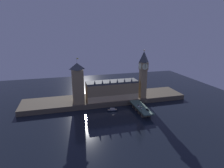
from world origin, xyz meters
name	(u,v)px	position (x,y,z in m)	size (l,w,h in m)	color
ground_plane	(113,113)	(0.00, 0.00, 0.00)	(400.00, 400.00, 0.00)	black
embankment	(106,99)	(0.00, 39.00, 3.24)	(220.00, 42.00, 6.48)	brown
parliament_hall	(112,90)	(6.66, 30.27, 18.78)	(68.09, 19.91, 29.58)	#9E845B
clock_tower	(143,73)	(48.41, 25.64, 40.62)	(10.26, 10.37, 64.49)	#9E845B
victoria_tower	(78,83)	(-37.80, 28.34, 32.12)	(13.95, 13.95, 57.00)	#9E845B
bridge	(141,108)	(33.50, -5.00, 4.33)	(12.79, 46.00, 6.56)	#476656
car_northbound_lead	(138,106)	(30.68, -2.63, 7.20)	(2.06, 4.05, 1.36)	white
car_northbound_trail	(141,108)	(30.68, -10.40, 7.17)	(1.87, 4.80, 1.31)	silver
car_southbound_lead	(147,110)	(36.31, -16.47, 7.26)	(2.05, 4.14, 1.51)	black
pedestrian_near_rail	(140,109)	(27.87, -14.33, 7.43)	(0.38, 0.38, 1.66)	black
pedestrian_mid_walk	(145,105)	(39.12, -3.81, 7.54)	(0.38, 0.38, 1.84)	black
street_lamp_near	(142,108)	(27.47, -19.72, 11.03)	(1.34, 0.60, 7.15)	#2D3333
street_lamp_mid	(146,103)	(39.52, -5.00, 11.03)	(1.34, 0.60, 7.15)	#2D3333
boat_upstream	(112,110)	(0.52, 5.86, 1.36)	(12.98, 5.42, 3.73)	#1E2842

